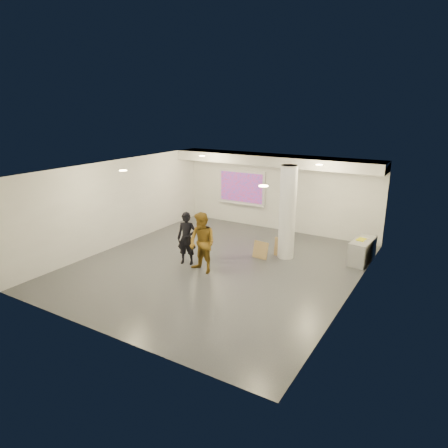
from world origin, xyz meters
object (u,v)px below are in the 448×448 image
Objects in this scene: credenza at (362,251)px; man at (202,243)px; woman at (187,238)px; column at (287,213)px; projection_screen at (242,188)px.

man is (-3.86, -3.22, 0.54)m from credenza.
column is at bearing 23.12° from woman.
woman is at bearing -81.89° from projection_screen.
column is 4.08m from projection_screen.
projection_screen is at bearing 80.44° from woman.
column reaches higher than projection_screen.
projection_screen is 1.16× the size of man.
man reaches higher than woman.
credenza is 5.50m from woman.
column is 1.43× the size of projection_screen.
projection_screen reaches higher than woman.
column reaches higher than man.
woman is at bearing 170.11° from man.
projection_screen is at bearing 117.50° from man.
column is 2.63m from credenza.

